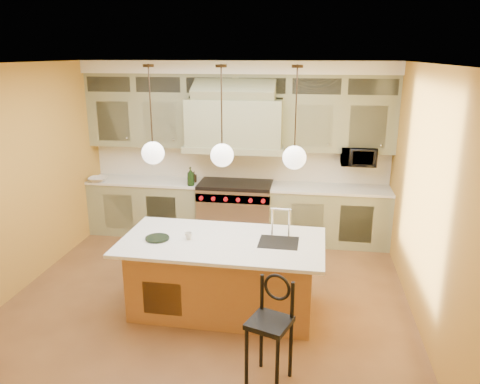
% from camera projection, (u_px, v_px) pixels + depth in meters
% --- Properties ---
extents(floor, '(5.00, 5.00, 0.00)m').
position_uv_depth(floor, '(208.00, 300.00, 5.94)').
color(floor, brown).
rests_on(floor, ground).
extents(ceiling, '(5.00, 5.00, 0.00)m').
position_uv_depth(ceiling, '(203.00, 64.00, 5.11)').
color(ceiling, white).
rests_on(ceiling, wall_back).
extents(wall_back, '(5.00, 0.00, 5.00)m').
position_uv_depth(wall_back, '(239.00, 149.00, 7.89)').
color(wall_back, '#BA8833').
rests_on(wall_back, ground).
extents(wall_front, '(5.00, 0.00, 5.00)m').
position_uv_depth(wall_front, '(124.00, 294.00, 3.16)').
color(wall_front, '#BA8833').
rests_on(wall_front, ground).
extents(wall_left, '(0.00, 5.00, 5.00)m').
position_uv_depth(wall_left, '(12.00, 182.00, 5.89)').
color(wall_left, '#BA8833').
rests_on(wall_left, ground).
extents(wall_right, '(0.00, 5.00, 5.00)m').
position_uv_depth(wall_right, '(427.00, 200.00, 5.16)').
color(wall_right, '#BA8833').
rests_on(wall_right, ground).
extents(back_cabinetry, '(5.00, 0.77, 2.90)m').
position_uv_depth(back_cabinetry, '(236.00, 154.00, 7.65)').
color(back_cabinetry, gray).
rests_on(back_cabinetry, floor).
extents(range, '(1.20, 0.74, 0.96)m').
position_uv_depth(range, '(236.00, 210.00, 7.83)').
color(range, silver).
rests_on(range, floor).
extents(kitchen_island, '(2.38, 1.30, 1.35)m').
position_uv_depth(kitchen_island, '(224.00, 274.00, 5.61)').
color(kitchen_island, '#A56B3A').
rests_on(kitchen_island, floor).
extents(counter_stool, '(0.47, 0.47, 1.05)m').
position_uv_depth(counter_stool, '(271.00, 324.00, 4.34)').
color(counter_stool, black).
rests_on(counter_stool, floor).
extents(microwave, '(0.54, 0.37, 0.30)m').
position_uv_depth(microwave, '(358.00, 156.00, 7.37)').
color(microwave, black).
rests_on(microwave, back_cabinetry).
extents(oil_bottle_a, '(0.13, 0.13, 0.31)m').
position_uv_depth(oil_bottle_a, '(191.00, 176.00, 7.55)').
color(oil_bottle_a, black).
rests_on(oil_bottle_a, back_cabinetry).
extents(oil_bottle_b, '(0.09, 0.09, 0.18)m').
position_uv_depth(oil_bottle_b, '(194.00, 177.00, 7.79)').
color(oil_bottle_b, black).
rests_on(oil_bottle_b, back_cabinetry).
extents(fruit_bowl, '(0.34, 0.34, 0.08)m').
position_uv_depth(fruit_bowl, '(98.00, 179.00, 7.82)').
color(fruit_bowl, silver).
rests_on(fruit_bowl, back_cabinetry).
extents(cup, '(0.10, 0.10, 0.08)m').
position_uv_depth(cup, '(189.00, 236.00, 5.45)').
color(cup, silver).
rests_on(cup, kitchen_island).
extents(pendant_left, '(0.26, 0.26, 1.11)m').
position_uv_depth(pendant_left, '(153.00, 150.00, 5.30)').
color(pendant_left, '#2D2319').
rests_on(pendant_left, ceiling).
extents(pendant_center, '(0.26, 0.26, 1.11)m').
position_uv_depth(pendant_center, '(222.00, 153.00, 5.19)').
color(pendant_center, '#2D2319').
rests_on(pendant_center, ceiling).
extents(pendant_right, '(0.26, 0.26, 1.11)m').
position_uv_depth(pendant_right, '(294.00, 155.00, 5.07)').
color(pendant_right, '#2D2319').
rests_on(pendant_right, ceiling).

